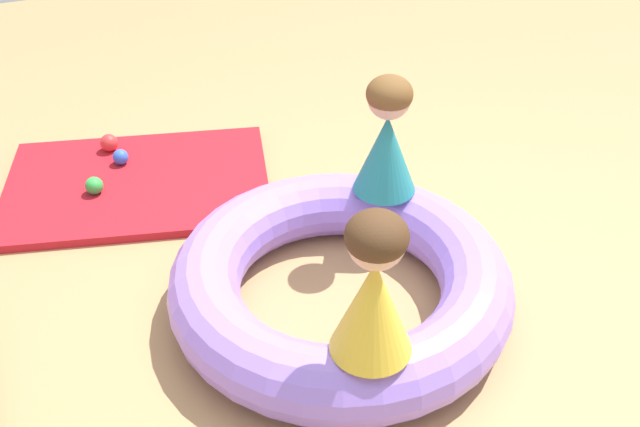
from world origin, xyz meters
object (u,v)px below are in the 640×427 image
Objects in this scene: inflatable_cushion at (340,282)px; child_in_yellow at (374,287)px; play_ball_red at (109,143)px; play_ball_blue at (121,157)px; child_in_teal at (387,137)px; play_ball_green at (94,186)px.

child_in_yellow reaches higher than inflatable_cushion.
child_in_yellow is 1.99m from play_ball_red.
child_in_teal is at bearing -46.10° from play_ball_blue.
child_in_yellow is at bearing -66.78° from play_ball_green.
child_in_yellow is at bearing -101.78° from inflatable_cushion.
inflatable_cushion is at bearing 50.96° from child_in_teal.
child_in_yellow is 6.75× the size of play_ball_blue.
play_ball_red is at bearing -120.10° from child_in_yellow.
child_in_yellow is at bearing -73.88° from play_ball_blue.
child_in_teal is (0.42, 0.77, -0.01)m from child_in_yellow.
child_in_teal is at bearing -34.86° from play_ball_green.
child_in_teal is at bearing -164.46° from child_in_yellow.
play_ball_red is 1.07× the size of play_ball_green.
play_ball_red is (-0.95, 1.10, -0.42)m from child_in_teal.
inflatable_cushion is 2.57× the size of child_in_teal.
play_ball_red reaches higher than play_ball_green.
child_in_teal is 1.39m from play_ball_blue.
play_ball_red is at bearing -42.90° from child_in_teal.
play_ball_red is at bearing 113.65° from inflatable_cushion.
child_in_yellow is 1.85m from play_ball_blue.
play_ball_blue is 0.93× the size of play_ball_green.
inflatable_cushion is at bearing -55.12° from play_ball_green.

